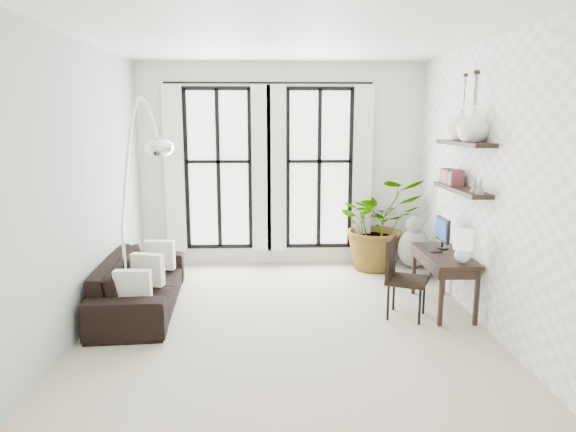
{
  "coord_description": "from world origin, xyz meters",
  "views": [
    {
      "loc": [
        -0.17,
        -5.68,
        2.32
      ],
      "look_at": [
        0.03,
        0.3,
        1.2
      ],
      "focal_mm": 32.0,
      "sensor_mm": 36.0,
      "label": 1
    }
  ],
  "objects_px": {
    "arc_lamp": "(141,158)",
    "buddha": "(413,252)",
    "sofa": "(140,283)",
    "desk": "(446,257)",
    "desk_chair": "(400,272)",
    "plant": "(377,223)"
  },
  "relations": [
    {
      "from": "arc_lamp",
      "to": "buddha",
      "type": "bearing_deg",
      "value": 19.38
    },
    {
      "from": "sofa",
      "to": "arc_lamp",
      "type": "height_order",
      "value": "arc_lamp"
    },
    {
      "from": "desk",
      "to": "desk_chair",
      "type": "bearing_deg",
      "value": -164.37
    },
    {
      "from": "plant",
      "to": "arc_lamp",
      "type": "height_order",
      "value": "arc_lamp"
    },
    {
      "from": "sofa",
      "to": "buddha",
      "type": "bearing_deg",
      "value": -76.54
    },
    {
      "from": "arc_lamp",
      "to": "plant",
      "type": "bearing_deg",
      "value": 28.99
    },
    {
      "from": "desk",
      "to": "sofa",
      "type": "bearing_deg",
      "value": 177.0
    },
    {
      "from": "plant",
      "to": "arc_lamp",
      "type": "xyz_separation_m",
      "value": [
        -3.19,
        -1.77,
        1.15
      ]
    },
    {
      "from": "sofa",
      "to": "plant",
      "type": "distance_m",
      "value": 3.71
    },
    {
      "from": "desk_chair",
      "to": "arc_lamp",
      "type": "bearing_deg",
      "value": -161.04
    },
    {
      "from": "desk",
      "to": "plant",
      "type": "bearing_deg",
      "value": 103.66
    },
    {
      "from": "plant",
      "to": "desk_chair",
      "type": "bearing_deg",
      "value": -94.07
    },
    {
      "from": "sofa",
      "to": "desk",
      "type": "relative_size",
      "value": 1.84
    },
    {
      "from": "buddha",
      "to": "desk",
      "type": "bearing_deg",
      "value": -89.99
    },
    {
      "from": "plant",
      "to": "buddha",
      "type": "xyz_separation_m",
      "value": [
        0.45,
        -0.49,
        -0.34
      ]
    },
    {
      "from": "desk_chair",
      "to": "arc_lamp",
      "type": "relative_size",
      "value": 0.37
    },
    {
      "from": "plant",
      "to": "desk",
      "type": "xyz_separation_m",
      "value": [
        0.45,
        -1.86,
        -0.05
      ]
    },
    {
      "from": "buddha",
      "to": "arc_lamp",
      "type": "bearing_deg",
      "value": -160.62
    },
    {
      "from": "desk",
      "to": "desk_chair",
      "type": "distance_m",
      "value": 0.63
    },
    {
      "from": "desk_chair",
      "to": "buddha",
      "type": "distance_m",
      "value": 1.66
    },
    {
      "from": "plant",
      "to": "arc_lamp",
      "type": "relative_size",
      "value": 0.56
    },
    {
      "from": "desk_chair",
      "to": "plant",
      "type": "bearing_deg",
      "value": 109.79
    }
  ]
}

